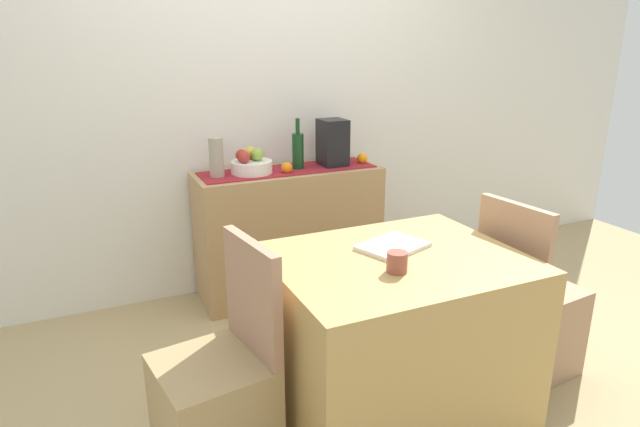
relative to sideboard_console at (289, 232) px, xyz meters
The scene contains 19 objects.
ground_plane 1.01m from the sideboard_console, 93.19° to the right, with size 6.40×6.40×0.02m, color tan.
room_wall_rear 0.98m from the sideboard_console, 101.17° to the left, with size 6.40×0.06×2.70m, color silver.
sideboard_console is the anchor object (origin of this frame).
table_runner 0.41m from the sideboard_console, behind, with size 1.10×0.32×0.01m, color maroon.
fruit_bowl 0.51m from the sideboard_console, behind, with size 0.25×0.25×0.07m, color white.
apple_center 0.57m from the sideboard_console, behind, with size 0.08×0.08×0.08m, color #83A83B.
apple_front 0.60m from the sideboard_console, behind, with size 0.07×0.07×0.07m, color #A72E2C.
apple_upper 0.58m from the sideboard_console, 164.37° to the left, with size 0.08×0.08×0.08m, color gold.
apple_left 0.60m from the sideboard_console, behind, with size 0.07×0.07×0.07m, color #A62B1C.
wine_bottle 0.54m from the sideboard_console, ahead, with size 0.07×0.07×0.32m.
coffee_maker 0.64m from the sideboard_console, ahead, with size 0.16×0.18×0.30m, color black.
ceramic_vase 0.69m from the sideboard_console, behind, with size 0.08×0.08×0.24m, color #A19985.
orange_loose_mid 0.45m from the sideboard_console, 116.46° to the right, with size 0.07×0.07×0.07m, color orange.
orange_loose_near_bowl 0.68m from the sideboard_console, ahead, with size 0.07×0.07×0.07m, color orange.
dining_table 1.34m from the sideboard_console, 91.74° to the right, with size 1.03×0.82×0.74m, color tan.
open_book 1.28m from the sideboard_console, 90.09° to the right, with size 0.28×0.21×0.02m, color white.
coffee_cup 1.51m from the sideboard_console, 94.78° to the right, with size 0.08×0.08×0.08m, color brown.
chair_near_window 1.57m from the sideboard_console, 121.60° to the right, with size 0.46×0.46×0.90m.
chair_by_corner 1.53m from the sideboard_console, 61.07° to the right, with size 0.44×0.44×0.90m.
Camera 1 is at (-1.14, -2.18, 1.59)m, focal length 30.47 mm.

